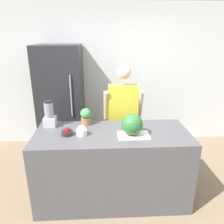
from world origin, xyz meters
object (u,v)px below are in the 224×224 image
at_px(person, 123,118).
at_px(blender, 49,115).
at_px(watermelon, 132,124).
at_px(bowl_cherries, 67,132).
at_px(bowl_cream, 82,131).
at_px(refrigerator, 62,101).
at_px(potted_plant, 86,116).

distance_m(person, blender, 1.10).
bearing_deg(watermelon, person, 92.22).
height_order(bowl_cherries, bowl_cream, bowl_cream).
bearing_deg(refrigerator, person, -31.82).
bearing_deg(refrigerator, blender, -88.46).
height_order(person, watermelon, person).
relative_size(bowl_cherries, bowl_cream, 1.06).
bearing_deg(watermelon, refrigerator, 126.79).
bearing_deg(blender, person, 23.96).
distance_m(refrigerator, person, 1.20).
xyz_separation_m(refrigerator, potted_plant, (0.49, -1.03, 0.09)).
relative_size(bowl_cherries, blender, 0.39).
bearing_deg(person, refrigerator, 148.18).
xyz_separation_m(person, bowl_cream, (-0.56, -0.73, 0.14)).
relative_size(refrigerator, potted_plant, 8.65).
distance_m(person, watermelon, 0.80).
xyz_separation_m(refrigerator, blender, (0.03, -1.07, 0.13)).
bearing_deg(bowl_cream, blender, 145.53).
height_order(refrigerator, blender, refrigerator).
xyz_separation_m(bowl_cream, potted_plant, (0.03, 0.33, 0.06)).
distance_m(watermelon, bowl_cherries, 0.77).
xyz_separation_m(refrigerator, bowl_cream, (0.46, -1.36, 0.03)).
relative_size(watermelon, blender, 0.73).
bearing_deg(refrigerator, watermelon, -53.21).
distance_m(person, bowl_cream, 0.93).
bearing_deg(blender, watermelon, -17.94).
distance_m(person, potted_plant, 0.69).
bearing_deg(watermelon, potted_plant, 146.64).
bearing_deg(person, watermelon, -87.78).
relative_size(refrigerator, bowl_cherries, 14.23).
height_order(watermelon, bowl_cream, watermelon).
relative_size(bowl_cream, potted_plant, 0.57).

